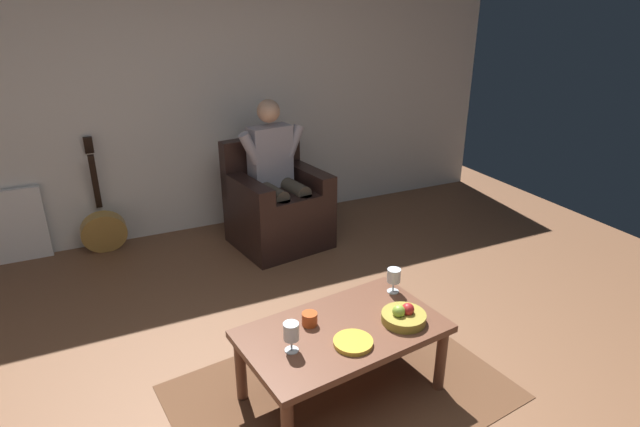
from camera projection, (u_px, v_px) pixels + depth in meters
wall_back at (186, 96)px, 4.53m from camera, size 6.34×0.06×2.50m
rug at (341, 392)px, 2.89m from camera, size 1.90×1.43×0.01m
armchair at (277, 208)px, 4.54m from camera, size 0.85×0.82×0.92m
person_seated at (277, 171)px, 4.39m from camera, size 0.63×0.58×1.27m
coffee_table at (343, 337)px, 2.75m from camera, size 1.14×0.75×0.43m
guitar at (103, 228)px, 4.42m from camera, size 0.37×0.27×1.00m
radiator at (0, 228)px, 4.20m from camera, size 0.68×0.06×0.63m
wine_glass_near at (394, 277)px, 3.02m from camera, size 0.08×0.08×0.15m
wine_glass_far at (291, 333)px, 2.51m from camera, size 0.08×0.08×0.16m
fruit_bowl at (404, 316)px, 2.77m from camera, size 0.24×0.24×0.11m
decorative_dish at (353, 342)px, 2.59m from camera, size 0.20×0.20×0.02m
candle_jar at (310, 319)px, 2.74m from camera, size 0.08×0.08×0.07m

